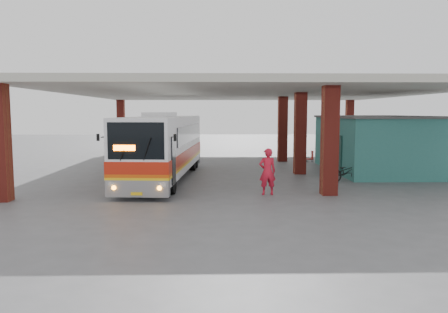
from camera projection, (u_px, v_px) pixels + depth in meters
name	position (u px, v px, depth m)	size (l,w,h in m)	color
ground	(248.00, 183.00, 20.50)	(90.00, 90.00, 0.00)	#515154
brick_columns	(266.00, 132.00, 25.28)	(20.10, 21.60, 4.35)	maroon
canopy_roof	(249.00, 93.00, 26.52)	(21.00, 23.00, 0.30)	beige
shop_building	(376.00, 143.00, 24.48)	(5.20, 8.20, 3.11)	#2F7671
coach_bus	(164.00, 146.00, 21.45)	(3.16, 11.47, 3.30)	white
motorcycle	(346.00, 172.00, 20.79)	(0.65, 1.85, 0.97)	black
pedestrian	(267.00, 172.00, 17.45)	(0.69, 0.45, 1.88)	red
red_chair	(311.00, 157.00, 28.95)	(0.41, 0.41, 0.75)	#B51A13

